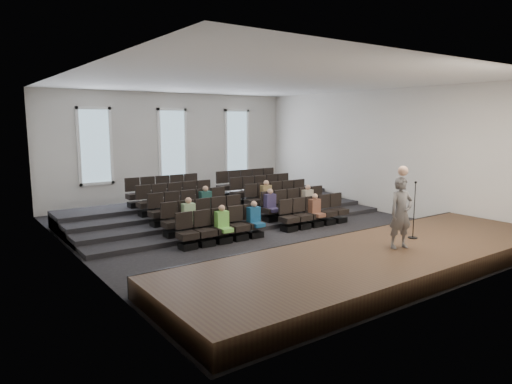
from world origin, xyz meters
The scene contains 14 objects.
ground centered at (0.00, 0.00, 0.00)m, with size 14.00×14.00×0.00m, color black.
ceiling centered at (0.00, 0.00, 5.01)m, with size 12.00×14.00×0.02m, color white.
wall_back centered at (0.00, 7.02, 2.50)m, with size 12.00×0.04×5.00m, color silver.
wall_front centered at (0.00, -7.02, 2.50)m, with size 12.00×0.04×5.00m, color silver.
wall_left centered at (-6.02, 0.00, 2.50)m, with size 0.04×14.00×5.00m, color silver.
wall_right centered at (6.02, 0.00, 2.50)m, with size 0.04×14.00×5.00m, color silver.
stage centered at (0.00, -5.10, 0.25)m, with size 11.80×3.60×0.50m, color #402D1B.
stage_lip centered at (0.00, -3.33, 0.25)m, with size 11.80×0.06×0.52m, color black.
risers centered at (0.00, 3.17, 0.20)m, with size 11.80×4.80×0.60m.
seating_rows centered at (0.00, 1.54, 0.68)m, with size 6.80×4.70×1.67m.
windows centered at (0.00, 6.95, 2.70)m, with size 8.44×0.10×3.24m.
audience centered at (0.00, 0.32, 0.81)m, with size 5.45×2.64×1.10m.
speaker centered at (0.59, -5.22, 1.41)m, with size 0.67×0.44×1.83m, color #5E5B59.
mic_stand centered at (1.72, -4.81, 0.98)m, with size 0.27×0.27×1.60m.
Camera 1 is at (-9.00, -12.37, 3.72)m, focal length 32.00 mm.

